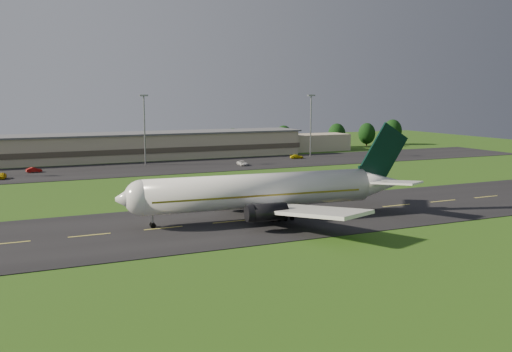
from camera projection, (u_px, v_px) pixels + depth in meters
name	position (u px, v px, depth m)	size (l,w,h in m)	color
ground	(230.00, 222.00, 91.71)	(360.00, 360.00, 0.00)	#1F4110
taxiway	(230.00, 222.00, 91.70)	(220.00, 30.00, 0.10)	black
apron	(134.00, 169.00, 156.76)	(260.00, 30.00, 0.10)	black
airliner	(264.00, 191.00, 93.39)	(51.29, 42.08, 15.57)	white
terminal	(138.00, 147.00, 180.64)	(145.00, 16.00, 8.40)	tan
light_mast_centre	(144.00, 121.00, 164.21)	(2.40, 1.20, 20.35)	gray
light_mast_east	(311.00, 118.00, 186.44)	(2.40, 1.20, 20.35)	gray
tree_line	(237.00, 138.00, 204.68)	(192.90, 9.35, 10.27)	black
service_vehicle_a	(2.00, 176.00, 137.86)	(1.78, 4.43, 1.51)	#C1A20B
service_vehicle_b	(34.00, 170.00, 149.48)	(1.37, 3.94, 1.30)	maroon
service_vehicle_c	(242.00, 163.00, 164.35)	(2.14, 4.64, 1.29)	silver
service_vehicle_d	(297.00, 157.00, 181.77)	(1.79, 4.41, 1.28)	#C9B80B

